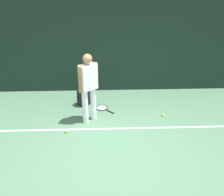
# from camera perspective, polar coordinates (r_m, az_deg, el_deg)

# --- Properties ---
(ground_plane) EXTENTS (12.00, 12.00, 0.00)m
(ground_plane) POSITION_cam_1_polar(r_m,az_deg,el_deg) (5.84, 0.15, -10.60)
(ground_plane) COLOR #4C7556
(back_fence) EXTENTS (10.00, 0.10, 2.66)m
(back_fence) POSITION_cam_1_polar(r_m,az_deg,el_deg) (7.96, -0.70, 10.55)
(back_fence) COLOR #192D23
(back_fence) RESTS_ON ground
(court_line) EXTENTS (9.00, 0.05, 0.00)m
(court_line) POSITION_cam_1_polar(r_m,az_deg,el_deg) (6.48, -0.13, -6.39)
(court_line) COLOR white
(court_line) RESTS_ON ground
(tennis_player) EXTENTS (0.45, 0.41, 1.70)m
(tennis_player) POSITION_cam_1_polar(r_m,az_deg,el_deg) (6.39, -4.92, 2.84)
(tennis_player) COLOR white
(tennis_player) RESTS_ON ground
(tennis_racket) EXTENTS (0.55, 0.56, 0.03)m
(tennis_racket) POSITION_cam_1_polar(r_m,az_deg,el_deg) (7.33, -1.99, -2.12)
(tennis_racket) COLOR black
(tennis_racket) RESTS_ON ground
(backpack) EXTENTS (0.38, 0.38, 0.44)m
(backpack) POSITION_cam_1_polar(r_m,az_deg,el_deg) (7.48, -5.97, 0.10)
(backpack) COLOR black
(backpack) RESTS_ON ground
(tennis_ball_by_fence) EXTENTS (0.07, 0.07, 0.07)m
(tennis_ball_by_fence) POSITION_cam_1_polar(r_m,az_deg,el_deg) (6.41, -9.47, -6.89)
(tennis_ball_by_fence) COLOR #CCE033
(tennis_ball_by_fence) RESTS_ON ground
(tennis_ball_mid_court) EXTENTS (0.07, 0.07, 0.07)m
(tennis_ball_mid_court) POSITION_cam_1_polar(r_m,az_deg,el_deg) (7.08, 10.62, -3.50)
(tennis_ball_mid_court) COLOR #CCE033
(tennis_ball_mid_court) RESTS_ON ground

